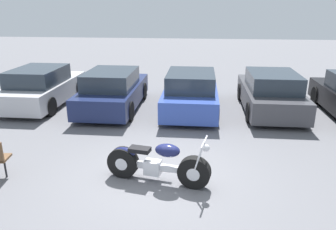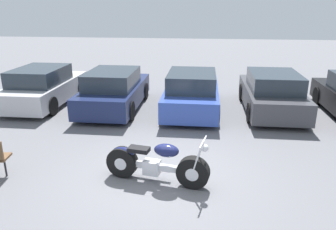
# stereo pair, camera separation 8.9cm
# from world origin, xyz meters

# --- Properties ---
(ground_plane) EXTENTS (60.00, 60.00, 0.00)m
(ground_plane) POSITION_xyz_m (0.00, 0.00, 0.00)
(ground_plane) COLOR slate
(motorcycle) EXTENTS (2.22, 0.84, 1.04)m
(motorcycle) POSITION_xyz_m (-0.06, -0.15, 0.42)
(motorcycle) COLOR black
(motorcycle) RESTS_ON ground_plane
(parked_car_silver) EXTENTS (1.86, 4.13, 1.39)m
(parked_car_silver) POSITION_xyz_m (-4.99, 4.96, 0.65)
(parked_car_silver) COLOR #BCBCC1
(parked_car_silver) RESTS_ON ground_plane
(parked_car_navy) EXTENTS (1.86, 4.13, 1.39)m
(parked_car_navy) POSITION_xyz_m (-2.26, 4.73, 0.65)
(parked_car_navy) COLOR #19234C
(parked_car_navy) RESTS_ON ground_plane
(parked_car_blue) EXTENTS (1.86, 4.13, 1.39)m
(parked_car_blue) POSITION_xyz_m (0.47, 4.78, 0.65)
(parked_car_blue) COLOR #2D479E
(parked_car_blue) RESTS_ON ground_plane
(parked_car_dark_grey) EXTENTS (1.86, 4.13, 1.39)m
(parked_car_dark_grey) POSITION_xyz_m (3.19, 4.99, 0.65)
(parked_car_dark_grey) COLOR #3D3D42
(parked_car_dark_grey) RESTS_ON ground_plane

